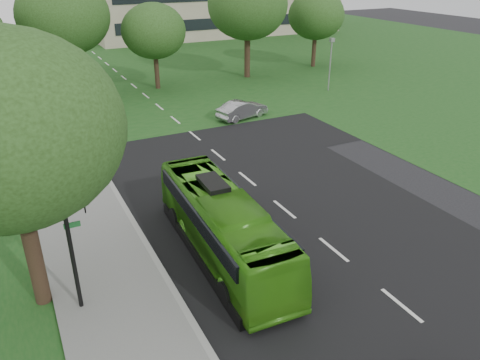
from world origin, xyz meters
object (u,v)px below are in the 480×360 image
Objects in this scene: tree_side_near at (6,130)px; sedan at (242,110)px; tree_park_d at (248,5)px; tree_park_e at (316,15)px; bus at (223,225)px; tree_park_c at (154,31)px; camera_pole at (331,57)px; traffic_light at (74,232)px; tree_park_b at (63,15)px.

sedan is at bearing 44.38° from tree_side_near.
tree_park_d is 2.50× the size of sedan.
bus is at bearing -130.40° from tree_park_e.
tree_side_near reaches higher than sedan.
tree_side_near is at bearing -115.48° from tree_park_c.
camera_pole is (11.15, 3.91, 2.41)m from sedan.
tree_park_e is 44.02m from tree_side_near.
traffic_light is (-15.00, -17.06, 2.45)m from sedan.
tree_park_c is 10.08m from tree_park_d.
tree_side_near reaches higher than camera_pole.
tree_park_b is 17.98m from sedan.
tree_park_d is at bearing 50.66° from tree_side_near.
traffic_light is (-31.21, -30.71, -2.49)m from tree_park_e.
sedan is 22.85m from traffic_light.
traffic_light is at bearing -98.46° from tree_park_b.
tree_park_c is at bearing -177.86° from tree_park_d.
tree_park_d reaches higher than camera_pole.
tree_park_e reaches higher than sedan.
tree_side_near reaches higher than tree_park_e.
tree_park_c is 19.29m from tree_park_e.
traffic_light is 33.52m from camera_pole.
tree_park_d reaches higher than tree_park_b.
tree_park_e reaches higher than bus.
tree_park_e is at bearing 4.98° from tree_park_c.
traffic_light is 1.11× the size of camera_pole.
bus is (-16.10, -28.56, -5.77)m from tree_park_d.
tree_park_e is 43.86m from traffic_light.
tree_park_b reaches higher than tree_park_e.
tree_park_c is at bearing 75.81° from traffic_light.
bus is 2.09× the size of camera_pole.
bus is at bearing -87.48° from tree_park_b.
tree_side_near reaches higher than tree_park_c.
sedan is at bearing -139.89° from tree_park_e.
sedan is at bearing -75.91° from tree_park_c.
sedan is (-6.89, -12.35, -6.47)m from tree_park_d.
bus is at bearing 16.61° from traffic_light.
tree_park_b is at bearing 23.83° from sedan.
tree_side_near is 0.97× the size of bus.
tree_park_e is 0.85× the size of tree_side_near.
tree_side_near is 2.02× the size of camera_pole.
tree_park_d is 9.53m from tree_park_e.
tree_park_d is 1.05× the size of bus.
bus is at bearing -1.83° from tree_side_near.
sedan is at bearing 62.64° from bus.
tree_park_d reaches higher than bus.
tree_park_b is 29.75m from tree_side_near.
tree_side_near reaches higher than bus.
camera_pole reaches higher than bus.
tree_park_e is 11.27m from camera_pole.
tree_park_d is (9.90, 0.37, 1.85)m from tree_park_c.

